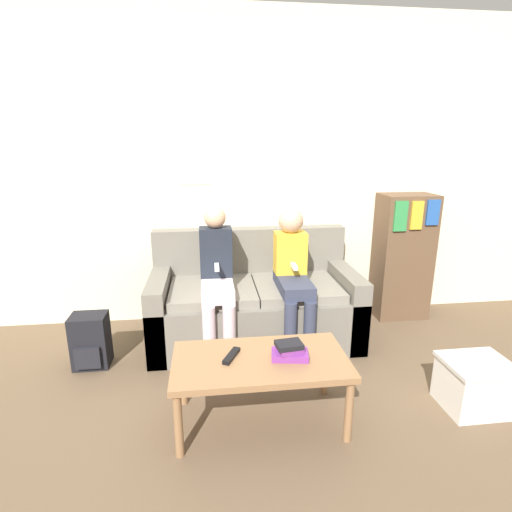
# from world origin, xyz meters

# --- Properties ---
(ground_plane) EXTENTS (10.00, 10.00, 0.00)m
(ground_plane) POSITION_xyz_m (0.00, 0.00, 0.00)
(ground_plane) COLOR brown
(wall_back) EXTENTS (8.00, 0.07, 2.60)m
(wall_back) POSITION_xyz_m (-0.00, 1.01, 1.30)
(wall_back) COLOR beige
(wall_back) RESTS_ON ground_plane
(couch) EXTENTS (1.62, 0.80, 0.86)m
(couch) POSITION_xyz_m (0.00, 0.52, 0.29)
(couch) COLOR #6B665B
(couch) RESTS_ON ground_plane
(coffee_table) EXTENTS (0.97, 0.51, 0.40)m
(coffee_table) POSITION_xyz_m (-0.09, -0.53, 0.36)
(coffee_table) COLOR #8E6642
(coffee_table) RESTS_ON ground_plane
(person_left) EXTENTS (0.24, 0.55, 1.10)m
(person_left) POSITION_xyz_m (-0.30, 0.33, 0.61)
(person_left) COLOR silver
(person_left) RESTS_ON ground_plane
(person_right) EXTENTS (0.24, 0.55, 1.08)m
(person_right) POSITION_xyz_m (0.28, 0.33, 0.62)
(person_right) COLOR #33384C
(person_right) RESTS_ON ground_plane
(tv_remote) EXTENTS (0.11, 0.17, 0.02)m
(tv_remote) POSITION_xyz_m (-0.25, -0.50, 0.42)
(tv_remote) COLOR black
(tv_remote) RESTS_ON coffee_table
(book_stack) EXTENTS (0.22, 0.15, 0.10)m
(book_stack) POSITION_xyz_m (0.07, -0.54, 0.45)
(book_stack) COLOR #7A3389
(book_stack) RESTS_ON coffee_table
(bookshelf) EXTENTS (0.46, 0.34, 1.12)m
(bookshelf) POSITION_xyz_m (1.39, 0.80, 0.56)
(bookshelf) COLOR brown
(bookshelf) RESTS_ON ground_plane
(storage_box) EXTENTS (0.38, 0.33, 0.31)m
(storage_box) POSITION_xyz_m (1.21, -0.56, 0.15)
(storage_box) COLOR silver
(storage_box) RESTS_ON ground_plane
(backpack) EXTENTS (0.25, 0.22, 0.39)m
(backpack) POSITION_xyz_m (-1.21, 0.22, 0.19)
(backpack) COLOR black
(backpack) RESTS_ON ground_plane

